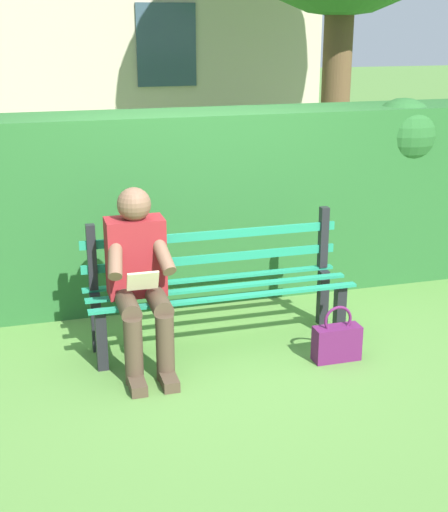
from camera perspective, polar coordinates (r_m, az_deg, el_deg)
The scene contains 5 objects.
ground at distance 5.06m, azimuth -0.32°, elevation -7.09°, with size 60.00×60.00×0.00m, color #517F38.
park_bench at distance 4.95m, azimuth -0.53°, elevation -2.28°, with size 1.84×0.45×0.89m.
person_seated at distance 4.62m, azimuth -6.83°, elevation -1.46°, with size 0.44×0.73×1.17m.
hedge_backdrop at distance 5.86m, azimuth 0.35°, elevation 4.59°, with size 5.10×0.72×1.57m.
handbag at distance 4.85m, azimuth 9.04°, elevation -6.79°, with size 0.32×0.13×0.39m.
Camera 1 is at (1.24, 4.41, 2.16)m, focal length 49.85 mm.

